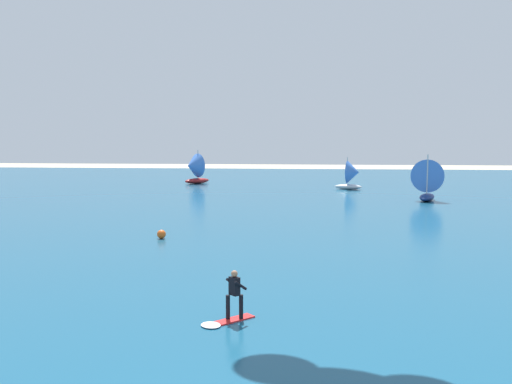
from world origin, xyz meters
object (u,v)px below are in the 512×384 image
Objects in this scene: sailboat_near_shore at (352,175)px; sailboat_center_horizon at (194,168)px; kitesurfer at (230,303)px; sailboat_heeled_over at (428,179)px; marker_buoy at (161,234)px.

sailboat_center_horizon is at bearing 163.15° from sailboat_near_shore.
kitesurfer is 52.17m from sailboat_center_horizon.
sailboat_center_horizon is at bearing 148.12° from sailboat_heeled_over.
marker_buoy is at bearing -113.70° from sailboat_near_shore.
sailboat_near_shore is at bearing 121.94° from sailboat_heeled_over.
sailboat_heeled_over reaches higher than kitesurfer.
sailboat_near_shore is 0.84× the size of sailboat_heeled_over.
marker_buoy is (-5.92, 14.33, -0.34)m from kitesurfer.
kitesurfer is 0.50× the size of sailboat_near_shore.
sailboat_near_shore is at bearing 66.30° from marker_buoy.
sailboat_center_horizon is 19.67m from sailboat_near_shore.
marker_buoy is at bearing -133.01° from sailboat_heeled_over.
sailboat_heeled_over is at bearing 68.76° from kitesurfer.
sailboat_center_horizon is 29.37m from sailboat_heeled_over.
marker_buoy is at bearing 112.44° from kitesurfer.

